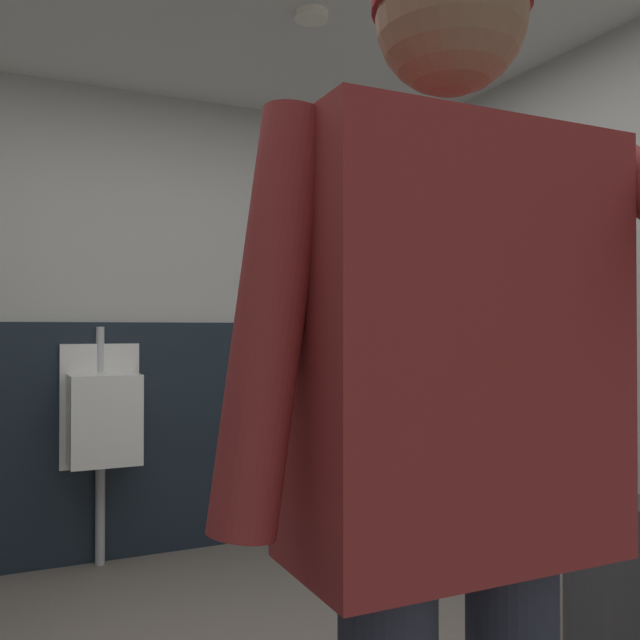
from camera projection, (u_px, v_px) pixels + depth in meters
name	position (u px, v px, depth m)	size (l,w,h in m)	color
wall_back	(147.00, 322.00, 3.77)	(3.91, 0.12, 2.53)	#B2B2AD
wainscot_band_back	(150.00, 438.00, 3.69)	(3.31, 0.03, 1.26)	#19232D
downlight_far	(312.00, 16.00, 2.77)	(0.14, 0.14, 0.03)	white
urinal_solo	(103.00, 417.00, 3.45)	(0.40, 0.34, 1.24)	white
person	(455.00, 435.00, 0.98)	(0.70, 0.60, 1.80)	#2D3342
trash_bin	(610.00, 578.00, 2.54)	(0.34, 0.34, 0.59)	#38383D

